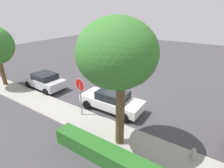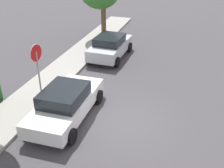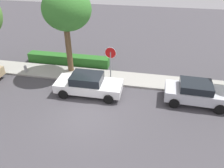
{
  "view_description": "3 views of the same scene",
  "coord_description": "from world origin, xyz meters",
  "views": [
    {
      "loc": [
        -6.43,
        11.32,
        6.56
      ],
      "look_at": [
        0.39,
        1.04,
        1.31
      ],
      "focal_mm": 28.0,
      "sensor_mm": 36.0,
      "label": 1
    },
    {
      "loc": [
        -9.36,
        -2.51,
        6.85
      ],
      "look_at": [
        0.74,
        0.67,
        1.28
      ],
      "focal_mm": 45.0,
      "sensor_mm": 36.0,
      "label": 2
    },
    {
      "loc": [
        3.5,
        -9.62,
        8.48
      ],
      "look_at": [
        1.31,
        1.55,
        1.41
      ],
      "focal_mm": 35.0,
      "sensor_mm": 36.0,
      "label": 3
    }
  ],
  "objects": [
    {
      "name": "parked_car_silver",
      "position": [
        6.53,
        2.62,
        0.75
      ],
      "size": [
        3.97,
        2.09,
        1.45
      ],
      "color": "silver",
      "rests_on": "ground_plane"
    },
    {
      "name": "fire_hydrant",
      "position": [
        -6.16,
        4.07,
        0.36
      ],
      "size": [
        0.3,
        0.22,
        0.72
      ],
      "color": "#A5A5A8",
      "rests_on": "ground_plane"
    },
    {
      "name": "ground_plane",
      "position": [
        0.0,
        0.0,
        0.0
      ],
      "size": [
        60.0,
        60.0,
        0.0
      ],
      "primitive_type": "plane",
      "color": "#423F44"
    },
    {
      "name": "front_yard_hedge",
      "position": [
        -3.45,
        6.36,
        0.4
      ],
      "size": [
        7.08,
        0.85,
        0.79
      ],
      "color": "#286623",
      "rests_on": "ground_plane"
    },
    {
      "name": "sidewalk_curb",
      "position": [
        0.0,
        4.6,
        0.07
      ],
      "size": [
        32.0,
        2.01,
        0.14
      ],
      "primitive_type": "cube",
      "color": "#9E9B93",
      "rests_on": "ground_plane"
    },
    {
      "name": "street_tree_mid_block",
      "position": [
        -2.63,
        5.2,
        4.83
      ],
      "size": [
        3.48,
        3.48,
        6.4
      ],
      "color": "brown",
      "rests_on": "ground_plane"
    },
    {
      "name": "parked_car_white",
      "position": [
        -0.45,
        2.31,
        0.73
      ],
      "size": [
        4.48,
        2.04,
        1.44
      ],
      "color": "white",
      "rests_on": "ground_plane"
    },
    {
      "name": "stop_sign",
      "position": [
        0.69,
        4.18,
        1.88
      ],
      "size": [
        0.82,
        0.11,
        2.71
      ],
      "color": "gray",
      "rests_on": "ground_plane"
    }
  ]
}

